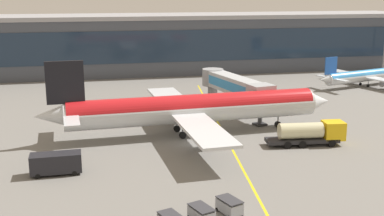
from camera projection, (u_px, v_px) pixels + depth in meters
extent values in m
plane|color=slate|center=(190.00, 144.00, 68.44)|extent=(700.00, 700.00, 0.00)
cube|color=yellow|center=(226.00, 137.00, 71.51)|extent=(10.07, 79.44, 0.01)
cube|color=#424751|center=(65.00, 47.00, 123.00)|extent=(179.32, 18.58, 13.74)
cube|color=#1E2D42|center=(63.00, 49.00, 113.95)|extent=(173.94, 0.16, 7.69)
cube|color=#99999E|center=(63.00, 17.00, 121.27)|extent=(182.90, 18.96, 1.00)
cylinder|color=silver|center=(194.00, 109.00, 72.28)|extent=(37.58, 5.91, 3.93)
cylinder|color=red|center=(194.00, 107.00, 72.20)|extent=(36.82, 5.72, 3.77)
cone|color=silver|center=(317.00, 102.00, 77.39)|extent=(4.12, 3.94, 3.73)
cone|color=silver|center=(51.00, 116.00, 67.03)|extent=(4.89, 3.59, 3.34)
cube|color=black|center=(65.00, 83.00, 66.50)|extent=(5.12, 0.63, 5.89)
cube|color=silver|center=(70.00, 107.00, 71.33)|extent=(2.33, 6.38, 0.24)
cube|color=silver|center=(71.00, 120.00, 63.95)|extent=(2.33, 6.38, 0.24)
cube|color=silver|center=(170.00, 98.00, 81.19)|extent=(5.63, 15.95, 0.40)
cube|color=silver|center=(204.00, 130.00, 62.75)|extent=(5.63, 15.95, 0.40)
cylinder|color=#939399|center=(180.00, 110.00, 79.11)|extent=(3.14, 2.32, 2.16)
cylinder|color=#939399|center=(205.00, 134.00, 65.99)|extent=(3.14, 2.32, 2.16)
cylinder|color=black|center=(278.00, 124.00, 76.47)|extent=(1.02, 0.45, 1.00)
cylinder|color=slate|center=(278.00, 119.00, 76.26)|extent=(0.20, 0.20, 1.81)
cylinder|color=black|center=(177.00, 129.00, 74.14)|extent=(1.02, 0.45, 1.00)
cylinder|color=slate|center=(177.00, 123.00, 73.93)|extent=(0.20, 0.20, 1.81)
cylinder|color=black|center=(183.00, 135.00, 70.82)|extent=(1.02, 0.45, 1.00)
cylinder|color=slate|center=(183.00, 129.00, 70.61)|extent=(0.20, 0.20, 1.81)
cube|color=#B2B7BC|center=(235.00, 85.00, 84.12)|extent=(6.51, 16.83, 2.80)
cube|color=#2D84C6|center=(235.00, 85.00, 84.14)|extent=(6.05, 14.27, 1.54)
cube|color=#9EA3A8|center=(261.00, 94.00, 76.79)|extent=(4.21, 3.90, 2.94)
cylinder|color=#4C4C51|center=(260.00, 114.00, 77.55)|extent=(0.70, 0.70, 3.67)
cube|color=#262628|center=(260.00, 124.00, 77.95)|extent=(2.15, 2.15, 0.30)
cylinder|color=gray|center=(213.00, 77.00, 91.44)|extent=(3.90, 3.90, 3.08)
cylinder|color=gray|center=(213.00, 94.00, 92.20)|extent=(1.80, 1.80, 3.67)
cube|color=#232326|center=(302.00, 140.00, 67.72)|extent=(10.19, 3.45, 0.50)
cube|color=yellow|center=(333.00, 130.00, 67.92)|extent=(3.03, 2.76, 2.50)
cube|color=black|center=(342.00, 127.00, 67.94)|extent=(0.38, 2.30, 1.12)
cylinder|color=beige|center=(301.00, 131.00, 67.37)|extent=(6.18, 2.77, 2.20)
cylinder|color=black|center=(325.00, 138.00, 69.35)|extent=(1.03, 0.44, 1.00)
cylinder|color=black|center=(332.00, 143.00, 67.06)|extent=(1.03, 0.44, 1.00)
cylinder|color=black|center=(297.00, 139.00, 68.89)|extent=(1.03, 0.44, 1.00)
cylinder|color=black|center=(303.00, 144.00, 66.60)|extent=(1.03, 0.44, 1.00)
cylinder|color=black|center=(282.00, 140.00, 68.66)|extent=(1.03, 0.44, 1.00)
cylinder|color=black|center=(288.00, 145.00, 66.36)|extent=(1.03, 0.44, 1.00)
cube|color=black|center=(56.00, 163.00, 56.97)|extent=(5.85, 2.43, 2.20)
cube|color=black|center=(43.00, 160.00, 56.56)|extent=(2.08, 2.12, 0.66)
cylinder|color=black|center=(38.00, 176.00, 55.79)|extent=(0.61, 0.26, 0.60)
cylinder|color=black|center=(39.00, 170.00, 57.75)|extent=(0.61, 0.26, 0.60)
cylinder|color=black|center=(75.00, 173.00, 56.71)|extent=(0.61, 0.26, 0.60)
cylinder|color=black|center=(74.00, 167.00, 58.67)|extent=(0.61, 0.26, 0.60)
cube|color=#333338|center=(171.00, 215.00, 43.60)|extent=(2.34, 3.01, 0.10)
cube|color=gray|center=(201.00, 214.00, 45.41)|extent=(2.29, 2.95, 1.10)
cube|color=#333338|center=(201.00, 207.00, 45.24)|extent=(2.34, 3.01, 0.10)
cylinder|color=black|center=(202.00, 214.00, 46.78)|extent=(0.23, 0.38, 0.36)
cube|color=gray|center=(229.00, 206.00, 47.05)|extent=(2.29, 2.95, 1.10)
cube|color=#333338|center=(230.00, 200.00, 46.88)|extent=(2.34, 3.01, 0.10)
cylinder|color=black|center=(217.00, 209.00, 47.65)|extent=(0.23, 0.38, 0.36)
cylinder|color=black|center=(229.00, 206.00, 48.42)|extent=(0.23, 0.38, 0.36)
cylinder|color=black|center=(242.00, 214.00, 46.70)|extent=(0.23, 0.38, 0.36)
cylinder|color=silver|center=(370.00, 76.00, 109.63)|extent=(24.25, 9.17, 2.45)
cylinder|color=#388CD1|center=(370.00, 75.00, 109.58)|extent=(23.75, 8.94, 2.35)
cone|color=silver|center=(325.00, 79.00, 103.47)|extent=(3.40, 2.82, 2.08)
cube|color=#1E51B2|center=(331.00, 66.00, 103.49)|extent=(3.12, 1.10, 3.67)
cube|color=silver|center=(324.00, 76.00, 106.45)|extent=(2.31, 4.12, 0.15)
cube|color=silver|center=(340.00, 80.00, 102.26)|extent=(2.31, 4.12, 0.15)
cube|color=silver|center=(345.00, 73.00, 114.69)|extent=(5.78, 10.74, 0.25)
cylinder|color=#939399|center=(353.00, 77.00, 113.60)|extent=(2.19, 1.82, 1.35)
cylinder|color=black|center=(360.00, 84.00, 110.35)|extent=(0.68, 0.42, 0.63)
cylinder|color=slate|center=(361.00, 82.00, 110.23)|extent=(0.13, 0.13, 1.04)
cylinder|color=black|center=(368.00, 86.00, 108.46)|extent=(0.68, 0.42, 0.63)
cylinder|color=slate|center=(368.00, 83.00, 108.34)|extent=(0.13, 0.13, 1.04)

